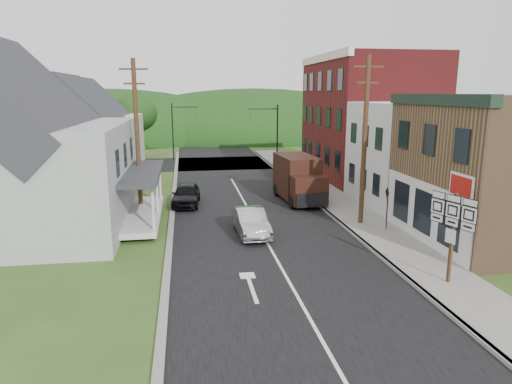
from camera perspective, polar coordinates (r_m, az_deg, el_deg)
name	(u,v)px	position (r m, az deg, el deg)	size (l,w,h in m)	color
ground	(272,252)	(20.96, 2.03, -7.49)	(120.00, 120.00, 0.00)	#2D4719
road	(244,201)	(30.44, -1.53, -1.17)	(9.00, 90.00, 0.02)	black
cross_road	(222,163)	(47.05, -4.21, 3.61)	(60.00, 9.00, 0.02)	black
sidewalk_right	(339,204)	(29.86, 10.28, -1.49)	(2.80, 55.00, 0.15)	slate
curb_right	(318,205)	(29.45, 7.79, -1.60)	(0.20, 55.00, 0.15)	slate
curb_left	(172,211)	(28.26, -10.40, -2.31)	(0.30, 55.00, 0.12)	slate
storefront_tan	(505,170)	(24.80, 28.70, 2.45)	(8.00, 8.00, 7.00)	brown
storefront_white	(424,154)	(31.04, 20.30, 4.43)	(8.00, 7.00, 6.50)	silver
storefront_red	(367,118)	(39.41, 13.77, 8.92)	(8.00, 12.00, 10.00)	maroon
house_gray	(26,149)	(26.81, -26.81, 4.87)	(10.20, 12.24, 8.35)	#A3A7A9
house_blue	(89,138)	(37.22, -20.18, 6.32)	(7.14, 8.16, 7.28)	#8EA5C2
house_cream	(102,129)	(46.13, -18.68, 7.45)	(7.14, 8.16, 7.28)	#B6AE8D
utility_pole_right	(365,140)	(24.83, 13.42, 6.34)	(1.60, 0.26, 9.00)	#472D19
utility_pole_left	(137,136)	(27.60, -14.64, 6.85)	(1.60, 0.26, 9.00)	#472D19
traffic_signal_right	(270,129)	(43.74, 1.78, 7.94)	(2.87, 0.20, 6.00)	black
traffic_signal_left	(179,124)	(49.97, -9.59, 8.32)	(2.87, 0.20, 6.00)	black
tree_left_d	(135,113)	(51.67, -14.91, 9.46)	(4.80, 4.80, 6.94)	#382616
forested_ridge	(208,137)	(74.79, -6.02, 6.82)	(90.00, 30.00, 16.00)	#17330F
silver_sedan	(251,222)	(23.18, -0.68, -3.79)	(1.42, 4.06, 1.34)	#B7B6BC
dark_sedan	(186,195)	(29.55, -8.74, -0.33)	(1.65, 4.11, 1.40)	black
delivery_van	(299,179)	(30.24, 5.35, 1.64)	(2.54, 5.52, 3.01)	black
route_sign_cluster	(452,225)	(18.18, 23.33, -3.85)	(0.67, 1.87, 3.41)	#472D19
warning_sign	(387,202)	(24.41, 16.09, -1.22)	(0.12, 0.62, 2.25)	black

